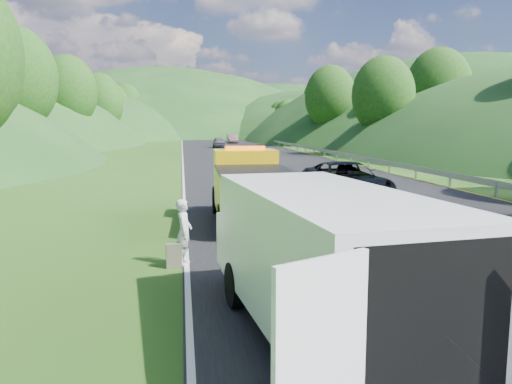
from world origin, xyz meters
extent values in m
plane|color=#38661E|center=(0.00, 0.00, 0.00)|extent=(320.00, 320.00, 0.00)
cube|color=black|center=(3.00, 40.00, 0.01)|extent=(14.00, 200.00, 0.02)
cube|color=gray|center=(10.30, 52.50, 0.00)|extent=(0.06, 140.00, 1.52)
cylinder|color=black|center=(-2.68, 6.68, 0.51)|extent=(0.38, 1.02, 1.01)
cylinder|color=black|center=(-0.76, 6.64, 0.51)|extent=(0.38, 1.02, 1.01)
cylinder|color=black|center=(-2.77, 2.63, 0.51)|extent=(0.38, 1.02, 1.01)
cylinder|color=black|center=(-0.84, 2.59, 0.51)|extent=(0.38, 1.02, 1.01)
cube|color=yellow|center=(-1.74, 5.80, 1.47)|extent=(2.21, 1.67, 1.92)
cube|color=yellow|center=(-1.79, 3.52, 1.21)|extent=(2.30, 3.49, 1.32)
cube|color=black|center=(-1.79, 3.52, 1.92)|extent=(2.30, 3.49, 0.10)
cube|color=black|center=(-1.71, 7.02, 0.91)|extent=(2.05, 1.26, 0.71)
cube|color=black|center=(-1.70, 7.62, 0.71)|extent=(2.13, 0.25, 0.51)
cube|color=yellow|center=(-1.71, 7.37, 1.57)|extent=(2.04, 0.84, 1.11)
cube|color=orange|center=(-1.74, 5.80, 2.48)|extent=(1.42, 0.28, 0.16)
cube|color=black|center=(-1.72, 6.51, 1.82)|extent=(1.92, 0.12, 0.91)
cylinder|color=black|center=(-3.01, -3.00, 0.42)|extent=(0.41, 0.87, 0.84)
cylinder|color=black|center=(-1.14, -2.79, 0.42)|extent=(0.41, 0.87, 0.84)
cylinder|color=black|center=(-2.61, -6.53, 0.42)|extent=(0.41, 0.87, 0.84)
cylinder|color=black|center=(-0.74, -6.32, 0.42)|extent=(0.41, 0.87, 0.84)
cube|color=white|center=(-1.86, -4.77, 1.41)|extent=(2.74, 5.65, 1.94)
cube|color=white|center=(-2.18, -1.91, 0.99)|extent=(2.18, 1.17, 1.05)
cube|color=black|center=(-2.16, -2.12, 1.83)|extent=(1.96, 0.57, 0.87)
cube|color=black|center=(-1.56, -7.42, 1.41)|extent=(1.78, 0.30, 1.67)
cube|color=white|center=(-2.86, -8.04, 1.41)|extent=(0.92, 0.50, 1.78)
imported|color=silver|center=(-3.95, -0.10, 0.00)|extent=(0.49, 0.62, 1.57)
imported|color=tan|center=(-1.62, 0.76, 0.00)|extent=(0.60, 0.51, 1.11)
imported|color=black|center=(-0.66, -4.91, 0.00)|extent=(1.45, 1.23, 1.95)
cube|color=#625F4A|center=(-4.20, -0.27, 0.29)|extent=(0.38, 0.23, 0.58)
imported|color=black|center=(3.03, 8.82, 0.00)|extent=(2.83, 6.06, 1.68)
imported|color=#49484D|center=(1.20, 57.03, 0.00)|extent=(1.76, 4.37, 1.49)
imported|color=brown|center=(4.53, 72.43, 0.00)|extent=(1.57, 4.49, 1.48)
imported|color=#9E5E4F|center=(2.01, 95.35, 0.00)|extent=(1.96, 4.83, 1.40)
imported|color=brown|center=(4.91, 112.03, 0.00)|extent=(1.76, 4.37, 1.49)
camera|label=1|loc=(-3.96, -11.80, 3.37)|focal=35.00mm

